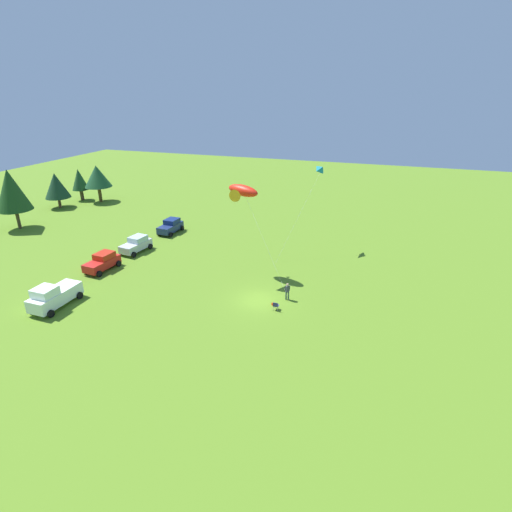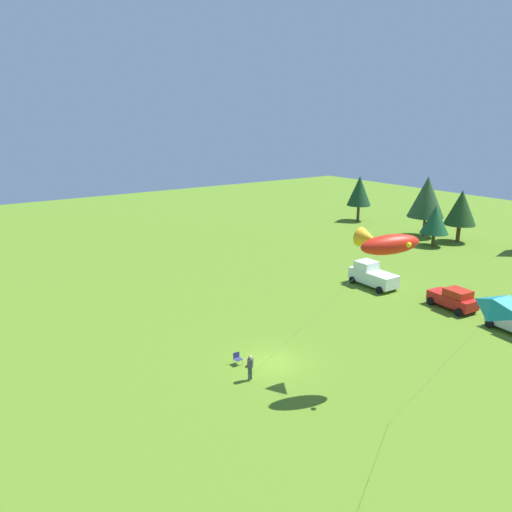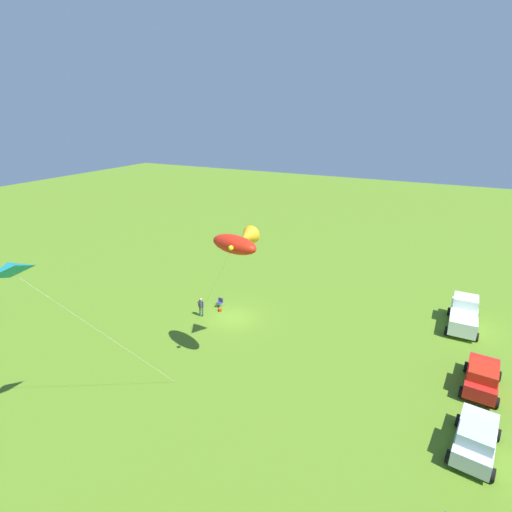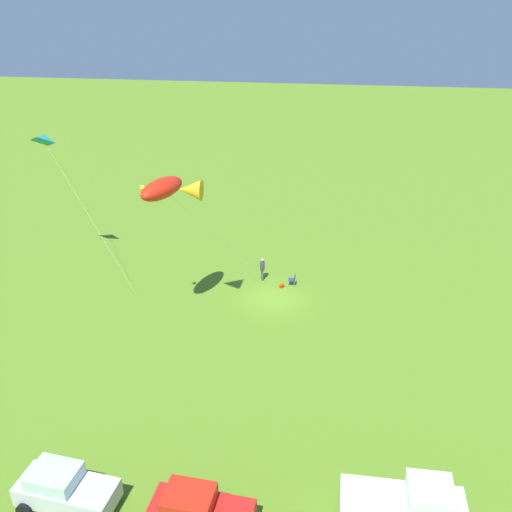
{
  "view_description": "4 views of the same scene",
  "coord_description": "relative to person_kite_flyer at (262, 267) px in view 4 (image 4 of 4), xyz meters",
  "views": [
    {
      "loc": [
        -32.1,
        -10.72,
        19.01
      ],
      "look_at": [
        0.77,
        0.48,
        4.29
      ],
      "focal_mm": 28.0,
      "sensor_mm": 36.0,
      "label": 1
    },
    {
      "loc": [
        24.67,
        -18.63,
        16.25
      ],
      "look_at": [
        -0.91,
        -0.75,
        7.49
      ],
      "focal_mm": 35.0,
      "sensor_mm": 36.0,
      "label": 2
    },
    {
      "loc": [
        26.48,
        15.47,
        16.9
      ],
      "look_at": [
        -0.67,
        1.83,
        5.75
      ],
      "focal_mm": 28.0,
      "sensor_mm": 36.0,
      "label": 3
    },
    {
      "loc": [
        -3.35,
        35.42,
        20.93
      ],
      "look_at": [
        0.97,
        1.77,
        4.1
      ],
      "focal_mm": 42.0,
      "sensor_mm": 36.0,
      "label": 4
    }
  ],
  "objects": [
    {
      "name": "backpack_on_grass",
      "position": [
        -1.51,
        0.94,
        -0.91
      ],
      "size": [
        0.38,
        0.39,
        0.22
      ],
      "primitive_type": "cube",
      "rotation": [
        0.0,
        0.0,
        0.86
      ],
      "color": "#BE2D05",
      "rests_on": "ground"
    },
    {
      "name": "car_red_sedan",
      "position": [
        0.03,
        21.44,
        -0.07
      ],
      "size": [
        4.35,
        2.53,
        1.89
      ],
      "rotation": [
        0.0,
        0.0,
        -0.09
      ],
      "color": "red",
      "rests_on": "ground"
    },
    {
      "name": "kite_large_fish",
      "position": [
        4.7,
        6.37,
        8.07
      ],
      "size": [
        6.52,
        8.65,
        9.77
      ],
      "color": "red",
      "rests_on": "ground"
    },
    {
      "name": "person_kite_flyer",
      "position": [
        0.0,
        0.0,
        0.0
      ],
      "size": [
        0.43,
        0.51,
        1.74
      ],
      "rotation": [
        0.0,
        0.0,
        0.33
      ],
      "color": "#355242",
      "rests_on": "ground"
    },
    {
      "name": "folding_chair",
      "position": [
        -2.27,
        0.49,
        -0.53
      ],
      "size": [
        0.5,
        0.5,
        0.82
      ],
      "rotation": [
        0.0,
        0.0,
        -0.04
      ],
      "color": "navy",
      "rests_on": "ground"
    },
    {
      "name": "truck_white_pickup",
      "position": [
        -8.29,
        20.28,
        0.08
      ],
      "size": [
        5.03,
        2.47,
        2.34
      ],
      "rotation": [
        0.0,
        0.0,
        3.13
      ],
      "color": "white",
      "rests_on": "ground"
    },
    {
      "name": "ground_plane",
      "position": [
        -1.08,
        2.61,
        -1.02
      ],
      "size": [
        160.0,
        160.0,
        0.0
      ],
      "primitive_type": "plane",
      "color": "#567E1F"
    },
    {
      "name": "car_silver_compact",
      "position": [
        5.89,
        21.01,
        -0.07
      ],
      "size": [
        4.4,
        2.66,
        1.89
      ],
      "rotation": [
        0.0,
        0.0,
        -0.13
      ],
      "color": "#BAC0C2",
      "rests_on": "ground"
    },
    {
      "name": "kite_delta_teal",
      "position": [
        15.05,
        -0.15,
        8.9
      ],
      "size": [
        7.66,
        4.36,
        10.43
      ],
      "color": "teal",
      "rests_on": "ground"
    }
  ]
}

